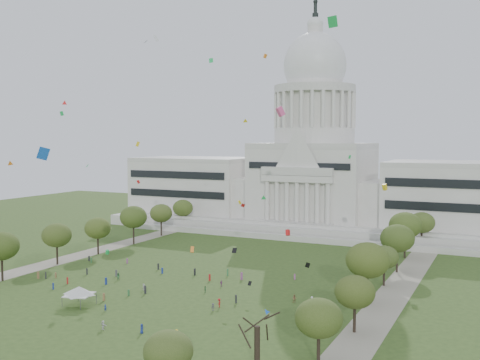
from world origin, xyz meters
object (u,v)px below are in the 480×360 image
(event_tent, at_px, (79,290))
(person_0, at_px, (312,301))
(capitol, at_px, (313,173))
(big_bare_tree, at_px, (257,322))

(event_tent, bearing_deg, person_0, 25.53)
(capitol, xyz_separation_m, event_tent, (-11.88, -124.38, -18.99))
(capitol, height_order, big_bare_tree, capitol)
(capitol, distance_m, person_0, 110.08)
(big_bare_tree, xyz_separation_m, person_0, (-4.32, 38.97, -7.66))
(capitol, bearing_deg, person_0, -71.83)
(capitol, distance_m, event_tent, 126.38)
(capitol, height_order, person_0, capitol)
(capitol, bearing_deg, event_tent, -95.46)
(event_tent, distance_m, person_0, 50.53)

